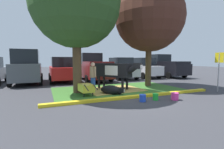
{
  "coord_description": "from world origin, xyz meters",
  "views": [
    {
      "loc": [
        -3.74,
        -6.69,
        1.75
      ],
      "look_at": [
        0.04,
        2.35,
        0.9
      ],
      "focal_mm": 26.02,
      "sensor_mm": 36.0,
      "label": 1
    }
  ],
  "objects_px": {
    "wheelbarrow": "(86,88)",
    "pickup_truck_maroon": "(93,68)",
    "cow_holstein": "(114,70)",
    "sedan_blue": "(121,68)",
    "bucket_blue": "(143,98)",
    "bucket_pink": "(175,96)",
    "person_handler": "(93,77)",
    "parking_sign": "(219,64)",
    "shade_tree_left": "(76,3)",
    "suv_dark_grey": "(27,67)",
    "shade_tree_right": "(149,18)",
    "pickup_truck_black": "(164,66)",
    "hatchback_white": "(143,68)",
    "sedan_red": "(62,70)",
    "calf_lying": "(111,90)",
    "bucket_green": "(155,97)"
  },
  "relations": [
    {
      "from": "shade_tree_right",
      "to": "bucket_blue",
      "type": "xyz_separation_m",
      "value": [
        -2.74,
        -3.51,
        -4.45
      ]
    },
    {
      "from": "person_handler",
      "to": "bucket_green",
      "type": "height_order",
      "value": "person_handler"
    },
    {
      "from": "bucket_pink",
      "to": "sedan_blue",
      "type": "height_order",
      "value": "sedan_blue"
    },
    {
      "from": "cow_holstein",
      "to": "sedan_blue",
      "type": "relative_size",
      "value": 0.65
    },
    {
      "from": "shade_tree_left",
      "to": "hatchback_white",
      "type": "xyz_separation_m",
      "value": [
        7.82,
        5.53,
        -3.72
      ]
    },
    {
      "from": "sedan_red",
      "to": "sedan_blue",
      "type": "xyz_separation_m",
      "value": [
        5.45,
        0.05,
        0.0
      ]
    },
    {
      "from": "pickup_truck_black",
      "to": "bucket_pink",
      "type": "bearing_deg",
      "value": -127.95
    },
    {
      "from": "wheelbarrow",
      "to": "pickup_truck_maroon",
      "type": "distance_m",
      "value": 6.63
    },
    {
      "from": "shade_tree_right",
      "to": "bucket_pink",
      "type": "bearing_deg",
      "value": -108.15
    },
    {
      "from": "shade_tree_left",
      "to": "bucket_blue",
      "type": "height_order",
      "value": "shade_tree_left"
    },
    {
      "from": "sedan_red",
      "to": "hatchback_white",
      "type": "height_order",
      "value": "same"
    },
    {
      "from": "bucket_blue",
      "to": "pickup_truck_maroon",
      "type": "relative_size",
      "value": 0.06
    },
    {
      "from": "cow_holstein",
      "to": "pickup_truck_black",
      "type": "xyz_separation_m",
      "value": [
        8.22,
        5.25,
        -0.04
      ]
    },
    {
      "from": "parking_sign",
      "to": "bucket_green",
      "type": "height_order",
      "value": "parking_sign"
    },
    {
      "from": "bucket_green",
      "to": "sedan_blue",
      "type": "xyz_separation_m",
      "value": [
        2.29,
        8.3,
        0.83
      ]
    },
    {
      "from": "bucket_blue",
      "to": "hatchback_white",
      "type": "bearing_deg",
      "value": 56.56
    },
    {
      "from": "hatchback_white",
      "to": "pickup_truck_black",
      "type": "bearing_deg",
      "value": -3.82
    },
    {
      "from": "shade_tree_left",
      "to": "bucket_green",
      "type": "height_order",
      "value": "shade_tree_left"
    },
    {
      "from": "suv_dark_grey",
      "to": "pickup_truck_black",
      "type": "xyz_separation_m",
      "value": [
        13.26,
        0.27,
        -0.16
      ]
    },
    {
      "from": "shade_tree_right",
      "to": "calf_lying",
      "type": "xyz_separation_m",
      "value": [
        -3.43,
        -1.66,
        -4.37
      ]
    },
    {
      "from": "shade_tree_left",
      "to": "pickup_truck_maroon",
      "type": "relative_size",
      "value": 1.31
    },
    {
      "from": "shade_tree_left",
      "to": "shade_tree_right",
      "type": "xyz_separation_m",
      "value": [
        4.95,
        0.54,
        -0.1
      ]
    },
    {
      "from": "bucket_blue",
      "to": "bucket_green",
      "type": "xyz_separation_m",
      "value": [
        0.67,
        -0.0,
        -0.0
      ]
    },
    {
      "from": "shade_tree_left",
      "to": "pickup_truck_maroon",
      "type": "bearing_deg",
      "value": 65.86
    },
    {
      "from": "person_handler",
      "to": "hatchback_white",
      "type": "height_order",
      "value": "hatchback_white"
    },
    {
      "from": "sedan_red",
      "to": "calf_lying",
      "type": "bearing_deg",
      "value": -74.17
    },
    {
      "from": "parking_sign",
      "to": "pickup_truck_black",
      "type": "xyz_separation_m",
      "value": [
        3.07,
        8.07,
        -0.43
      ]
    },
    {
      "from": "shade_tree_right",
      "to": "cow_holstein",
      "type": "distance_m",
      "value": 4.42
    },
    {
      "from": "shade_tree_right",
      "to": "bucket_blue",
      "type": "height_order",
      "value": "shade_tree_right"
    },
    {
      "from": "shade_tree_left",
      "to": "suv_dark_grey",
      "type": "distance_m",
      "value": 6.76
    },
    {
      "from": "bucket_pink",
      "to": "pickup_truck_maroon",
      "type": "relative_size",
      "value": 0.06
    },
    {
      "from": "calf_lying",
      "to": "parking_sign",
      "type": "distance_m",
      "value": 6.19
    },
    {
      "from": "bucket_green",
      "to": "bucket_blue",
      "type": "bearing_deg",
      "value": 179.84
    },
    {
      "from": "bucket_blue",
      "to": "sedan_red",
      "type": "relative_size",
      "value": 0.07
    },
    {
      "from": "shade_tree_right",
      "to": "pickup_truck_black",
      "type": "bearing_deg",
      "value": 41.32
    },
    {
      "from": "bucket_green",
      "to": "bucket_pink",
      "type": "distance_m",
      "value": 0.88
    },
    {
      "from": "shade_tree_left",
      "to": "pickup_truck_maroon",
      "type": "distance_m",
      "value": 6.84
    },
    {
      "from": "person_handler",
      "to": "parking_sign",
      "type": "xyz_separation_m",
      "value": [
        6.59,
        -2.35,
        0.66
      ]
    },
    {
      "from": "shade_tree_right",
      "to": "bucket_blue",
      "type": "relative_size",
      "value": 22.64
    },
    {
      "from": "cow_holstein",
      "to": "sedan_red",
      "type": "height_order",
      "value": "sedan_red"
    },
    {
      "from": "bucket_blue",
      "to": "bucket_pink",
      "type": "xyz_separation_m",
      "value": [
        1.49,
        -0.3,
        0.01
      ]
    },
    {
      "from": "cow_holstein",
      "to": "bucket_pink",
      "type": "relative_size",
      "value": 8.31
    },
    {
      "from": "bucket_blue",
      "to": "sedan_red",
      "type": "distance_m",
      "value": 8.66
    },
    {
      "from": "parking_sign",
      "to": "hatchback_white",
      "type": "distance_m",
      "value": 8.27
    },
    {
      "from": "shade_tree_right",
      "to": "wheelbarrow",
      "type": "distance_m",
      "value": 6.48
    },
    {
      "from": "shade_tree_left",
      "to": "hatchback_white",
      "type": "relative_size",
      "value": 1.6
    },
    {
      "from": "shade_tree_right",
      "to": "hatchback_white",
      "type": "height_order",
      "value": "shade_tree_right"
    },
    {
      "from": "sedan_red",
      "to": "pickup_truck_black",
      "type": "distance_m",
      "value": 10.72
    },
    {
      "from": "sedan_red",
      "to": "sedan_blue",
      "type": "bearing_deg",
      "value": 0.51
    },
    {
      "from": "sedan_red",
      "to": "hatchback_white",
      "type": "distance_m",
      "value": 8.12
    }
  ]
}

